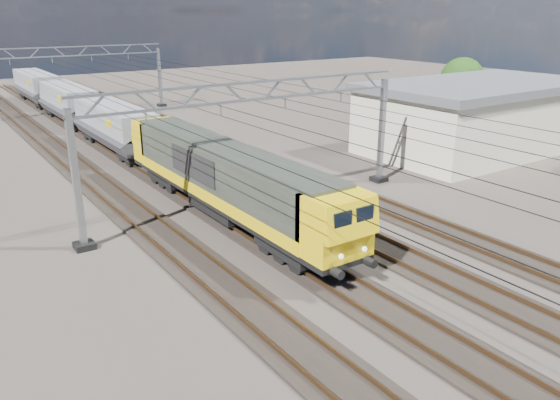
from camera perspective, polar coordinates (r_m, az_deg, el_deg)
ground at (r=27.65m, az=1.87°, el=-3.33°), size 160.00×160.00×0.00m
track_outer_west at (r=24.84m, az=-9.43°, el=-6.12°), size 2.60×140.00×0.30m
track_loco at (r=26.58m, az=-1.62°, el=-4.12°), size 2.60×140.00×0.30m
track_inner_east at (r=28.77m, az=5.09°, el=-2.32°), size 2.60×140.00×0.30m
track_outer_east at (r=31.33m, az=10.77°, el=-0.78°), size 2.60×140.00×0.30m
catenary_gantry_mid at (r=29.63m, az=-2.64°, el=6.14°), size 19.90×0.90×7.11m
catenary_gantry_far at (r=62.79m, az=-20.68°, el=11.87°), size 19.90×0.90×7.11m
overhead_wires at (r=32.70m, az=-6.46°, el=10.56°), size 12.03×140.00×0.53m
locomotive at (r=28.97m, az=-5.84°, el=2.52°), size 2.76×21.10×3.62m
hopper_wagon_lead at (r=44.94m, az=-16.90°, el=7.65°), size 3.38×13.00×3.25m
hopper_wagon_mid at (r=58.46m, az=-21.33°, el=9.68°), size 3.38×13.00×3.25m
hopper_wagon_third at (r=72.25m, az=-24.12°, el=10.91°), size 3.38×13.00×3.25m
industrial_shed at (r=46.36m, az=19.97°, el=8.28°), size 18.60×10.60×5.40m
tree_far at (r=57.37m, az=18.82°, el=11.64°), size 4.84×4.44×6.36m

